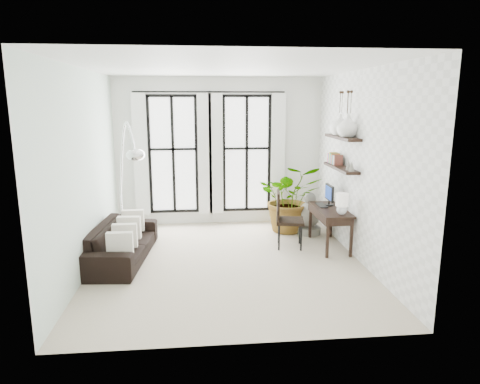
{
  "coord_description": "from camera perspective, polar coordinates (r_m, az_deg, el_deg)",
  "views": [
    {
      "loc": [
        -0.46,
        -6.83,
        2.67
      ],
      "look_at": [
        0.24,
        0.3,
        1.16
      ],
      "focal_mm": 32.0,
      "sensor_mm": 36.0,
      "label": 1
    }
  ],
  "objects": [
    {
      "name": "vase_b",
      "position": [
        8.04,
        13.2,
        8.72
      ],
      "size": [
        0.37,
        0.37,
        0.38
      ],
      "primitive_type": "imported",
      "color": "white",
      "rests_on": "shelf_upper"
    },
    {
      "name": "throw_pillows",
      "position": [
        7.6,
        -14.82,
        -5.1
      ],
      "size": [
        0.4,
        1.52,
        0.4
      ],
      "color": "beige",
      "rests_on": "sofa"
    },
    {
      "name": "ceiling",
      "position": [
        6.87,
        -1.82,
        16.33
      ],
      "size": [
        5.0,
        5.0,
        0.0
      ],
      "primitive_type": "plane",
      "color": "white",
      "rests_on": "wall_back"
    },
    {
      "name": "plant",
      "position": [
        8.96,
        6.69,
        -0.79
      ],
      "size": [
        1.39,
        1.24,
        1.43
      ],
      "primitive_type": "imported",
      "rotation": [
        0.0,
        0.0,
        -0.1
      ],
      "color": "#2D7228",
      "rests_on": "floor"
    },
    {
      "name": "floor",
      "position": [
        7.35,
        -1.66,
        -9.39
      ],
      "size": [
        5.0,
        5.0,
        0.0
      ],
      "primitive_type": "plane",
      "color": "#B7A891",
      "rests_on": "ground"
    },
    {
      "name": "buddha",
      "position": [
        8.91,
        9.22,
        -3.23
      ],
      "size": [
        0.48,
        0.48,
        0.87
      ],
      "color": "gray",
      "rests_on": "floor"
    },
    {
      "name": "arc_lamp",
      "position": [
        7.7,
        -14.86,
        4.91
      ],
      "size": [
        0.73,
        1.0,
        2.35
      ],
      "color": "silver",
      "rests_on": "floor"
    },
    {
      "name": "windows",
      "position": [
        9.33,
        -3.99,
        5.05
      ],
      "size": [
        3.26,
        0.13,
        2.65
      ],
      "color": "white",
      "rests_on": "wall_back"
    },
    {
      "name": "wall_shelves",
      "position": [
        7.98,
        13.27,
        4.81
      ],
      "size": [
        0.25,
        1.3,
        0.6
      ],
      "color": "black",
      "rests_on": "wall_right"
    },
    {
      "name": "wall_left",
      "position": [
        7.15,
        -20.07,
        2.57
      ],
      "size": [
        0.0,
        5.0,
        5.0
      ],
      "primitive_type": "plane",
      "rotation": [
        1.57,
        0.0,
        1.57
      ],
      "color": "silver",
      "rests_on": "floor"
    },
    {
      "name": "vase_a",
      "position": [
        7.66,
        14.16,
        8.53
      ],
      "size": [
        0.37,
        0.37,
        0.38
      ],
      "primitive_type": "imported",
      "color": "white",
      "rests_on": "shelf_upper"
    },
    {
      "name": "wall_back",
      "position": [
        9.41,
        -2.78,
        5.36
      ],
      "size": [
        4.5,
        0.0,
        4.5
      ],
      "primitive_type": "plane",
      "rotation": [
        1.57,
        0.0,
        0.0
      ],
      "color": "white",
      "rests_on": "floor"
    },
    {
      "name": "desk",
      "position": [
        8.03,
        12.03,
        -2.56
      ],
      "size": [
        0.53,
        1.25,
        1.13
      ],
      "color": "black",
      "rests_on": "floor"
    },
    {
      "name": "wall_right",
      "position": [
        7.43,
        15.88,
        3.17
      ],
      "size": [
        0.0,
        5.0,
        5.0
      ],
      "primitive_type": "plane",
      "rotation": [
        1.57,
        0.0,
        -1.57
      ],
      "color": "white",
      "rests_on": "floor"
    },
    {
      "name": "desk_chair",
      "position": [
        7.98,
        6.0,
        -3.16
      ],
      "size": [
        0.58,
        0.58,
        1.06
      ],
      "rotation": [
        0.0,
        0.0,
        -0.17
      ],
      "color": "black",
      "rests_on": "floor"
    },
    {
      "name": "sofa",
      "position": [
        7.67,
        -15.48,
        -6.45
      ],
      "size": [
        1.03,
        2.21,
        0.62
      ],
      "primitive_type": "imported",
      "rotation": [
        0.0,
        0.0,
        1.48
      ],
      "color": "black",
      "rests_on": "floor"
    }
  ]
}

